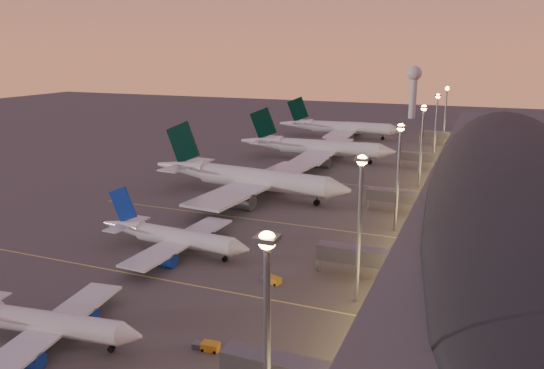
{
  "coord_description": "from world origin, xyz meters",
  "views": [
    {
      "loc": [
        54.08,
        -83.25,
        42.42
      ],
      "look_at": [
        2.0,
        45.0,
        7.0
      ],
      "focal_mm": 35.0,
      "sensor_mm": 36.0,
      "label": 1
    }
  ],
  "objects_px": {
    "airliner_narrow_south": "(40,322)",
    "airliner_wide_far": "(339,128)",
    "baggage_tug_c": "(271,280)",
    "airliner_wide_mid": "(315,147)",
    "radar_tower": "(414,83)",
    "airliner_narrow_north": "(172,237)",
    "baggage_tug_b": "(207,346)",
    "airliner_wide_near": "(246,178)"
  },
  "relations": [
    {
      "from": "airliner_narrow_south",
      "to": "baggage_tug_b",
      "type": "relative_size",
      "value": 8.28
    },
    {
      "from": "airliner_narrow_south",
      "to": "airliner_wide_far",
      "type": "height_order",
      "value": "airliner_wide_far"
    },
    {
      "from": "baggage_tug_c",
      "to": "radar_tower",
      "type": "bearing_deg",
      "value": 111.51
    },
    {
      "from": "airliner_wide_near",
      "to": "radar_tower",
      "type": "bearing_deg",
      "value": 89.9
    },
    {
      "from": "radar_tower",
      "to": "baggage_tug_c",
      "type": "relative_size",
      "value": 7.35
    },
    {
      "from": "airliner_narrow_south",
      "to": "baggage_tug_b",
      "type": "height_order",
      "value": "airliner_narrow_south"
    },
    {
      "from": "radar_tower",
      "to": "airliner_narrow_south",
      "type": "bearing_deg",
      "value": -92.87
    },
    {
      "from": "airliner_narrow_south",
      "to": "airliner_wide_far",
      "type": "bearing_deg",
      "value": 84.9
    },
    {
      "from": "airliner_wide_far",
      "to": "baggage_tug_c",
      "type": "relative_size",
      "value": 13.88
    },
    {
      "from": "airliner_wide_near",
      "to": "baggage_tug_b",
      "type": "distance_m",
      "value": 83.93
    },
    {
      "from": "baggage_tug_c",
      "to": "airliner_wide_mid",
      "type": "bearing_deg",
      "value": 122.9
    },
    {
      "from": "airliner_wide_mid",
      "to": "airliner_narrow_south",
      "type": "bearing_deg",
      "value": -90.61
    },
    {
      "from": "airliner_narrow_south",
      "to": "airliner_wide_near",
      "type": "height_order",
      "value": "airliner_wide_near"
    },
    {
      "from": "airliner_wide_far",
      "to": "baggage_tug_c",
      "type": "height_order",
      "value": "airliner_wide_far"
    },
    {
      "from": "airliner_wide_mid",
      "to": "airliner_wide_far",
      "type": "relative_size",
      "value": 1.02
    },
    {
      "from": "baggage_tug_b",
      "to": "airliner_narrow_north",
      "type": "bearing_deg",
      "value": 124.09
    },
    {
      "from": "airliner_wide_near",
      "to": "baggage_tug_b",
      "type": "xyz_separation_m",
      "value": [
        29.83,
        -78.3,
        -4.87
      ]
    },
    {
      "from": "airliner_narrow_south",
      "to": "radar_tower",
      "type": "relative_size",
      "value": 1.03
    },
    {
      "from": "airliner_narrow_north",
      "to": "airliner_wide_far",
      "type": "height_order",
      "value": "airliner_wide_far"
    },
    {
      "from": "airliner_narrow_south",
      "to": "baggage_tug_c",
      "type": "bearing_deg",
      "value": 45.6
    },
    {
      "from": "airliner_wide_near",
      "to": "airliner_narrow_south",
      "type": "bearing_deg",
      "value": -80.57
    },
    {
      "from": "baggage_tug_b",
      "to": "airliner_wide_far",
      "type": "bearing_deg",
      "value": 94.2
    },
    {
      "from": "airliner_wide_mid",
      "to": "airliner_wide_near",
      "type": "bearing_deg",
      "value": -94.81
    },
    {
      "from": "airliner_wide_far",
      "to": "baggage_tug_b",
      "type": "xyz_separation_m",
      "value": [
        32.12,
        -192.41,
        -4.52
      ]
    },
    {
      "from": "airliner_wide_near",
      "to": "airliner_wide_far",
      "type": "height_order",
      "value": "airliner_wide_near"
    },
    {
      "from": "airliner_narrow_north",
      "to": "airliner_wide_mid",
      "type": "relative_size",
      "value": 0.59
    },
    {
      "from": "airliner_wide_near",
      "to": "airliner_wide_mid",
      "type": "relative_size",
      "value": 1.05
    },
    {
      "from": "airliner_wide_mid",
      "to": "radar_tower",
      "type": "distance_m",
      "value": 149.27
    },
    {
      "from": "baggage_tug_b",
      "to": "radar_tower",
      "type": "bearing_deg",
      "value": 86.65
    },
    {
      "from": "airliner_narrow_south",
      "to": "airliner_wide_near",
      "type": "relative_size",
      "value": 0.51
    },
    {
      "from": "airliner_narrow_south",
      "to": "airliner_narrow_north",
      "type": "xyz_separation_m",
      "value": [
        -1.44,
        38.33,
        0.34
      ]
    },
    {
      "from": "airliner_narrow_north",
      "to": "airliner_wide_near",
      "type": "bearing_deg",
      "value": 98.15
    },
    {
      "from": "airliner_narrow_south",
      "to": "baggage_tug_b",
      "type": "distance_m",
      "value": 25.26
    },
    {
      "from": "airliner_wide_far",
      "to": "radar_tower",
      "type": "relative_size",
      "value": 1.89
    },
    {
      "from": "airliner_wide_near",
      "to": "radar_tower",
      "type": "xyz_separation_m",
      "value": [
        20.34,
        204.79,
        16.46
      ]
    },
    {
      "from": "airliner_narrow_south",
      "to": "airliner_wide_near",
      "type": "distance_m",
      "value": 85.79
    },
    {
      "from": "airliner_narrow_north",
      "to": "baggage_tug_c",
      "type": "height_order",
      "value": "airliner_narrow_north"
    },
    {
      "from": "airliner_narrow_north",
      "to": "radar_tower",
      "type": "xyz_separation_m",
      "value": [
        16.01,
        252.02,
        18.44
      ]
    },
    {
      "from": "airliner_wide_near",
      "to": "radar_tower",
      "type": "height_order",
      "value": "radar_tower"
    },
    {
      "from": "airliner_narrow_south",
      "to": "airliner_narrow_north",
      "type": "relative_size",
      "value": 0.9
    },
    {
      "from": "airliner_narrow_north",
      "to": "airliner_wide_near",
      "type": "distance_m",
      "value": 47.46
    },
    {
      "from": "baggage_tug_b",
      "to": "baggage_tug_c",
      "type": "height_order",
      "value": "baggage_tug_c"
    }
  ]
}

